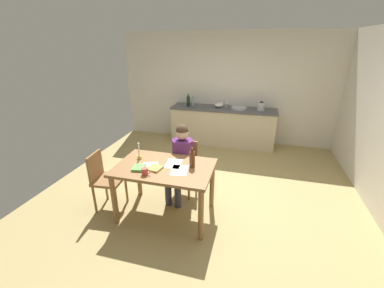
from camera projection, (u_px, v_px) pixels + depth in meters
name	position (u px, v px, depth m)	size (l,w,h in m)	color
ground_plane	(201.00, 192.00, 4.21)	(5.20, 5.20, 0.04)	tan
wall_back	(226.00, 88.00, 6.03)	(5.20, 0.12, 2.60)	silver
kitchen_counter	(223.00, 126.00, 6.03)	(2.47, 0.64, 0.90)	beige
dining_table	(165.00, 174.00, 3.41)	(1.32, 0.85, 0.78)	olive
chair_at_table	(185.00, 164.00, 4.05)	(0.44, 0.44, 0.87)	olive
person_seated	(181.00, 158.00, 3.85)	(0.36, 0.61, 1.19)	#592666
chair_side_empty	(105.00, 178.00, 3.64)	(0.43, 0.43, 0.88)	olive
coffee_mug	(145.00, 171.00, 3.14)	(0.12, 0.08, 0.09)	#D84C3F
candlestick	(139.00, 155.00, 3.55)	(0.06, 0.06, 0.25)	gold
book_magazine	(139.00, 168.00, 3.29)	(0.15, 0.18, 0.03)	#63B551
book_cookery	(155.00, 168.00, 3.29)	(0.18, 0.18, 0.02)	#9B9746
paper_letter	(179.00, 170.00, 3.26)	(0.21, 0.30, 0.00)	white
paper_bill	(174.00, 164.00, 3.44)	(0.21, 0.30, 0.00)	white
paper_envelope	(151.00, 167.00, 3.34)	(0.21, 0.30, 0.00)	white
wine_bottle_on_table	(192.00, 159.00, 3.32)	(0.08, 0.08, 0.27)	#593319
sink_unit	(239.00, 108.00, 5.77)	(0.36, 0.36, 0.24)	#B2B7BC
bottle_oil	(188.00, 101.00, 5.98)	(0.08, 0.08, 0.29)	black
bottle_vinegar	(193.00, 102.00, 6.01)	(0.06, 0.06, 0.24)	#8C999E
mixing_bowl	(219.00, 105.00, 5.93)	(0.21, 0.21, 0.10)	white
stovetop_kettle	(261.00, 106.00, 5.62)	(0.18, 0.18, 0.22)	#B7BABF
wine_glass_near_sink	(227.00, 102.00, 5.94)	(0.07, 0.07, 0.15)	silver
wine_glass_by_kettle	(222.00, 102.00, 5.97)	(0.07, 0.07, 0.15)	silver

